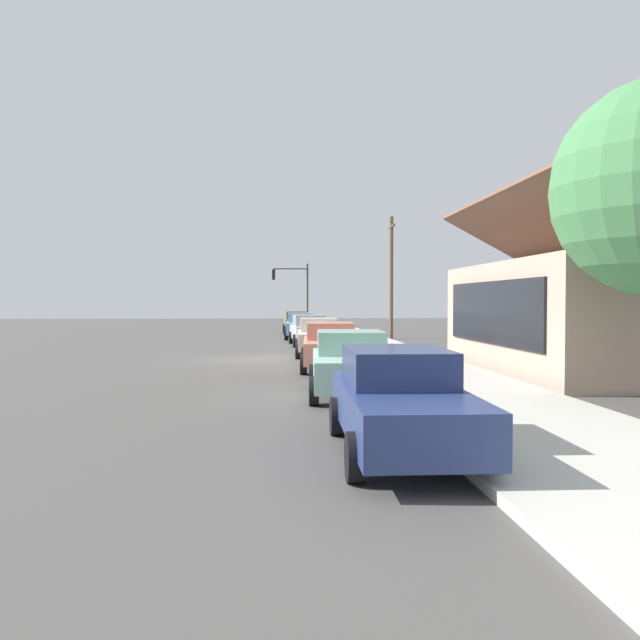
# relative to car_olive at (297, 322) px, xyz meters

# --- Properties ---
(ground_plane) EXTENTS (120.00, 120.00, 0.00)m
(ground_plane) POSITION_rel_car_olive_xyz_m (20.20, -2.63, -0.81)
(ground_plane) COLOR #4C4947
(sidewalk_curb) EXTENTS (60.00, 4.20, 0.16)m
(sidewalk_curb) POSITION_rel_car_olive_xyz_m (20.20, 2.97, -0.73)
(sidewalk_curb) COLOR beige
(sidewalk_curb) RESTS_ON ground
(car_olive) EXTENTS (4.59, 1.96, 1.59)m
(car_olive) POSITION_rel_car_olive_xyz_m (0.00, 0.00, 0.00)
(car_olive) COLOR olive
(car_olive) RESTS_ON ground
(car_skyblue) EXTENTS (4.69, 2.14, 1.59)m
(car_skyblue) POSITION_rel_car_olive_xyz_m (6.09, 0.05, 0.00)
(car_skyblue) COLOR #8CB7E0
(car_skyblue) RESTS_ON ground
(car_silver) EXTENTS (4.71, 2.11, 1.59)m
(car_silver) POSITION_rel_car_olive_xyz_m (11.89, 0.22, 0.00)
(car_silver) COLOR silver
(car_silver) RESTS_ON ground
(car_ivory) EXTENTS (4.75, 2.12, 1.59)m
(car_ivory) POSITION_rel_car_olive_xyz_m (18.38, 0.26, 0.00)
(car_ivory) COLOR silver
(car_ivory) RESTS_ON ground
(car_coral) EXTENTS (4.89, 2.23, 1.59)m
(car_coral) POSITION_rel_car_olive_xyz_m (23.90, 0.27, 0.00)
(car_coral) COLOR #EA8C75
(car_coral) RESTS_ON ground
(car_seafoam) EXTENTS (4.51, 2.26, 1.59)m
(car_seafoam) POSITION_rel_car_olive_xyz_m (30.10, 0.23, 0.00)
(car_seafoam) COLOR #9ED1BC
(car_seafoam) RESTS_ON ground
(car_navy) EXTENTS (4.78, 2.04, 1.59)m
(car_navy) POSITION_rel_car_olive_xyz_m (36.09, 0.27, 0.00)
(car_navy) COLOR navy
(car_navy) RESTS_ON ground
(storefront_building) EXTENTS (11.17, 8.24, 5.83)m
(storefront_building) POSITION_rel_car_olive_xyz_m (25.39, 9.35, 1.13)
(storefront_building) COLOR tan
(storefront_building) RESTS_ON ground
(traffic_light_main) EXTENTS (0.37, 2.79, 5.20)m
(traffic_light_main) POSITION_rel_car_olive_xyz_m (-3.76, -0.09, 2.68)
(traffic_light_main) COLOR #383833
(traffic_light_main) RESTS_ON ground
(utility_pole_wooden) EXTENTS (1.80, 0.24, 7.50)m
(utility_pole_wooden) POSITION_rel_car_olive_xyz_m (6.62, 5.57, 3.11)
(utility_pole_wooden) COLOR brown
(utility_pole_wooden) RESTS_ON ground
(fire_hydrant_red) EXTENTS (0.22, 0.22, 0.71)m
(fire_hydrant_red) POSITION_rel_car_olive_xyz_m (15.17, 1.57, -0.32)
(fire_hydrant_red) COLOR red
(fire_hydrant_red) RESTS_ON sidewalk_curb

